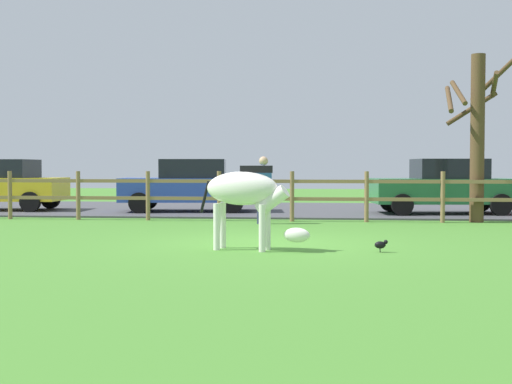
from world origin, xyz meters
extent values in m
plane|color=#47842D|center=(0.00, 0.00, 0.00)|extent=(60.00, 60.00, 0.00)
cube|color=#47474C|center=(0.00, 9.30, 0.03)|extent=(28.00, 7.40, 0.05)
cylinder|color=olive|center=(-7.26, 5.00, 0.64)|extent=(0.11, 0.11, 1.27)
cylinder|color=olive|center=(-5.39, 5.00, 0.64)|extent=(0.11, 0.11, 1.27)
cylinder|color=olive|center=(-3.52, 5.00, 0.64)|extent=(0.11, 0.11, 1.27)
cylinder|color=olive|center=(-1.65, 5.00, 0.64)|extent=(0.11, 0.11, 1.27)
cylinder|color=olive|center=(0.22, 5.00, 0.64)|extent=(0.11, 0.11, 1.27)
cylinder|color=olive|center=(2.08, 5.00, 0.64)|extent=(0.11, 0.11, 1.27)
cylinder|color=olive|center=(3.95, 5.00, 0.64)|extent=(0.11, 0.11, 1.27)
cube|color=olive|center=(-0.72, 5.00, 0.57)|extent=(20.56, 0.06, 0.09)
cube|color=olive|center=(-0.72, 5.00, 1.02)|extent=(20.56, 0.06, 0.09)
cylinder|color=#513A23|center=(4.83, 5.25, 2.09)|extent=(0.35, 0.35, 4.19)
cylinder|color=#513A23|center=(5.28, 5.67, 3.59)|extent=(0.97, 1.04, 1.02)
cylinder|color=#513A23|center=(5.21, 5.21, 3.43)|extent=(0.21, 0.85, 0.59)
cylinder|color=#513A23|center=(4.14, 5.32, 3.08)|extent=(0.26, 1.44, 0.82)
cylinder|color=#513A23|center=(4.34, 5.18, 3.23)|extent=(0.27, 1.05, 0.73)
cylinder|color=#513A23|center=(4.80, 5.87, 2.89)|extent=(1.30, 0.17, 0.89)
ellipsoid|color=white|center=(-0.32, -0.98, 1.03)|extent=(1.32, 0.74, 0.56)
cylinder|color=white|center=(0.10, -0.93, 0.39)|extent=(0.11, 0.11, 0.78)
cylinder|color=white|center=(0.04, -1.20, 0.39)|extent=(0.11, 0.11, 0.78)
cylinder|color=white|center=(-0.68, -0.75, 0.39)|extent=(0.11, 0.11, 0.78)
cylinder|color=white|center=(-0.74, -1.03, 0.39)|extent=(0.11, 0.11, 0.78)
cylinder|color=white|center=(0.20, -1.09, 0.84)|extent=(0.63, 0.36, 0.51)
ellipsoid|color=white|center=(0.60, -1.18, 0.28)|extent=(0.47, 0.29, 0.24)
cube|color=black|center=(-0.08, -1.03, 1.35)|extent=(0.56, 0.16, 0.12)
cylinder|color=black|center=(-0.97, -0.83, 0.88)|extent=(0.20, 0.09, 0.54)
cylinder|color=black|center=(1.96, -1.04, 0.03)|extent=(0.01, 0.01, 0.06)
cylinder|color=black|center=(1.96, -1.08, 0.03)|extent=(0.01, 0.01, 0.06)
ellipsoid|color=black|center=(1.96, -1.06, 0.12)|extent=(0.18, 0.10, 0.12)
sphere|color=black|center=(2.05, -1.06, 0.17)|extent=(0.07, 0.07, 0.07)
cube|color=#2D4CAD|center=(-3.03, 7.83, 0.70)|extent=(4.17, 2.15, 0.70)
cube|color=black|center=(-2.88, 7.85, 1.33)|extent=(2.07, 1.77, 0.56)
cylinder|color=black|center=(-4.27, 6.83, 0.35)|extent=(0.62, 0.25, 0.60)
cylinder|color=black|center=(-4.47, 8.52, 0.35)|extent=(0.62, 0.25, 0.60)
cylinder|color=black|center=(-1.59, 7.14, 0.35)|extent=(0.62, 0.25, 0.60)
cylinder|color=black|center=(-1.79, 8.83, 0.35)|extent=(0.62, 0.25, 0.60)
cube|color=black|center=(-8.85, 7.78, 1.33)|extent=(1.98, 1.66, 0.56)
cylinder|color=black|center=(-7.61, 7.00, 0.35)|extent=(0.61, 0.21, 0.60)
cylinder|color=black|center=(-7.70, 8.70, 0.35)|extent=(0.61, 0.21, 0.60)
cube|color=#236B38|center=(4.40, 7.61, 0.70)|extent=(4.15, 2.10, 0.70)
cube|color=black|center=(4.55, 7.63, 1.33)|extent=(2.05, 1.75, 0.56)
cylinder|color=black|center=(3.15, 6.63, 0.35)|extent=(0.62, 0.24, 0.60)
cylinder|color=black|center=(2.97, 8.32, 0.35)|extent=(0.62, 0.24, 0.60)
cylinder|color=black|center=(5.83, 6.91, 0.35)|extent=(0.62, 0.24, 0.60)
cylinder|color=black|center=(5.66, 8.60, 0.35)|extent=(0.62, 0.24, 0.60)
cylinder|color=#232847|center=(-0.53, 4.20, 0.41)|extent=(0.14, 0.14, 0.82)
cylinder|color=#232847|center=(-0.35, 4.25, 0.41)|extent=(0.14, 0.14, 0.82)
cube|color=#2D569E|center=(-0.44, 4.22, 1.11)|extent=(0.41, 0.31, 0.58)
sphere|color=tan|center=(-0.44, 4.22, 1.53)|extent=(0.22, 0.22, 0.22)
camera|label=1|loc=(1.09, -12.23, 1.40)|focal=47.79mm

